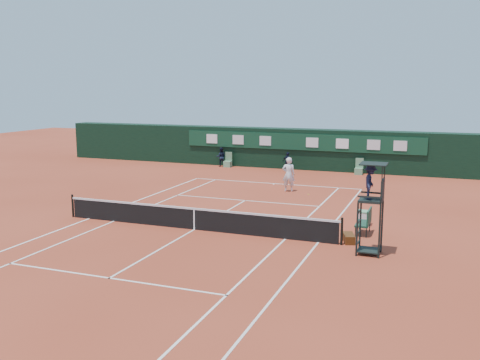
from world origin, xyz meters
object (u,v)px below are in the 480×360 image
at_px(cooler, 364,218).
at_px(player, 289,174).
at_px(umpire_chair, 371,189).
at_px(player_bench, 366,220).
at_px(tennis_net, 194,218).

bearing_deg(cooler, player, 129.88).
relative_size(umpire_chair, player, 1.67).
height_order(umpire_chair, player_bench, umpire_chair).
distance_m(cooler, player, 8.26).
height_order(umpire_chair, cooler, umpire_chair).
bearing_deg(cooler, umpire_chair, -79.74).
relative_size(tennis_net, cooler, 20.00).
height_order(player_bench, cooler, player_bench).
bearing_deg(player_bench, player, 125.28).
bearing_deg(tennis_net, player, 81.24).
bearing_deg(umpire_chair, player, 119.80).
relative_size(tennis_net, umpire_chair, 3.77).
bearing_deg(player, tennis_net, 66.05).
xyz_separation_m(player_bench, cooler, (-0.29, 1.55, -0.27)).
bearing_deg(cooler, player_bench, -79.51).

